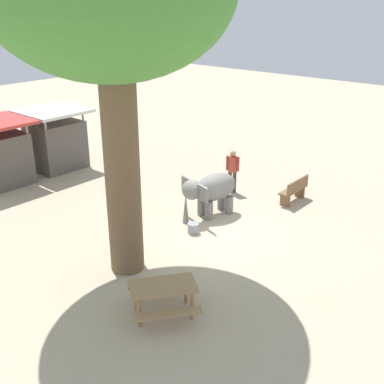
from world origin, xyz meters
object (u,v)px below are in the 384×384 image
Objects in this scene: wooden_bench at (295,190)px; picnic_table_near at (163,292)px; market_stall_white at (56,142)px; feed_bucket at (193,228)px; person_handler at (233,168)px; elephant at (210,190)px.

picnic_table_near is at bearing -172.85° from wooden_bench.
market_stall_white is at bearing -76.34° from picnic_table_near.
feed_bucket is (-0.83, -8.38, -0.98)m from market_stall_white.
picnic_table_near is 5.79× the size of feed_bucket.
picnic_table_near is at bearing -148.74° from feed_bucket.
wooden_bench is 0.56× the size of market_stall_white.
market_stall_white is (-2.67, 7.28, 0.19)m from person_handler.
person_handler is at bearing 17.49° from feed_bucket.
person_handler is 7.77m from picnic_table_near.
picnic_table_near is at bearing 3.79° from person_handler.
wooden_bench is 3.89× the size of feed_bucket.
market_stall_white reaches higher than person_handler.
wooden_bench is 0.67× the size of picnic_table_near.
feed_bucket is at bearing -112.53° from picnic_table_near.
feed_bucket is (-1.33, -0.41, -0.76)m from elephant.
picnic_table_near is (-7.74, -1.01, 0.12)m from wooden_bench.
person_handler is 0.64× the size of market_stall_white.
person_handler is 7.75m from market_stall_white.
feed_bucket is at bearing 31.71° from elephant.
elephant is 5.84× the size of feed_bucket.
elephant is at bearing -3.18° from person_handler.
feed_bucket is (-4.19, 1.14, -0.31)m from wooden_bench.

